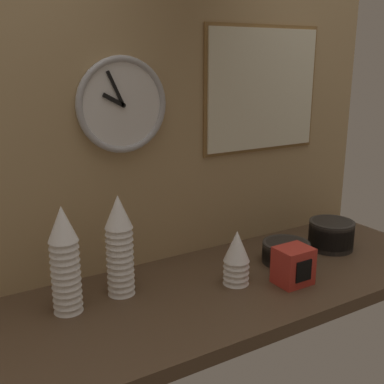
{
  "coord_description": "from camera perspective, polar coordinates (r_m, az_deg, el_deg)",
  "views": [
    {
      "loc": [
        -0.75,
        -1.09,
        0.66
      ],
      "look_at": [
        -0.06,
        0.04,
        0.29
      ],
      "focal_mm": 45.0,
      "sensor_mm": 36.0,
      "label": 1
    }
  ],
  "objects": [
    {
      "name": "ground_plane",
      "position": [
        1.48,
        3.01,
        -11.52
      ],
      "size": [
        1.6,
        0.56,
        0.04
      ],
      "primitive_type": "cube",
      "color": "#4C3826"
    },
    {
      "name": "wall_clock",
      "position": [
        1.44,
        -8.28,
        10.17
      ],
      "size": [
        0.28,
        0.03,
        0.28
      ],
      "color": "white"
    },
    {
      "name": "bowl_stack_far_right",
      "position": [
        1.78,
        16.17,
        -4.8
      ],
      "size": [
        0.16,
        0.16,
        0.1
      ],
      "color": "black",
      "rests_on": "ground_plane"
    },
    {
      "name": "bowl_stack_right",
      "position": [
        1.63,
        11.08,
        -6.92
      ],
      "size": [
        0.16,
        0.16,
        0.07
      ],
      "color": "black",
      "rests_on": "ground_plane"
    },
    {
      "name": "menu_board",
      "position": [
        1.72,
        8.39,
        11.9
      ],
      "size": [
        0.48,
        0.01,
        0.43
      ],
      "color": "olive"
    },
    {
      "name": "wall_tiled_back",
      "position": [
        1.55,
        -2.29,
        10.8
      ],
      "size": [
        1.6,
        0.03,
        1.05
      ],
      "color": "tan",
      "rests_on": "ground_plane"
    },
    {
      "name": "cup_stack_center_left",
      "position": [
        1.37,
        -8.58,
        -6.29
      ],
      "size": [
        0.08,
        0.08,
        0.3
      ],
      "color": "white",
      "rests_on": "ground_plane"
    },
    {
      "name": "napkin_dispenser",
      "position": [
        1.48,
        11.92,
        -8.54
      ],
      "size": [
        0.11,
        0.09,
        0.11
      ],
      "color": "red",
      "rests_on": "ground_plane"
    },
    {
      "name": "cup_stack_left",
      "position": [
        1.31,
        -14.84,
        -7.79
      ],
      "size": [
        0.08,
        0.08,
        0.3
      ],
      "color": "white",
      "rests_on": "ground_plane"
    },
    {
      "name": "cup_stack_center_right",
      "position": [
        1.45,
        5.3,
        -7.72
      ],
      "size": [
        0.08,
        0.08,
        0.17
      ],
      "color": "white",
      "rests_on": "ground_plane"
    }
  ]
}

